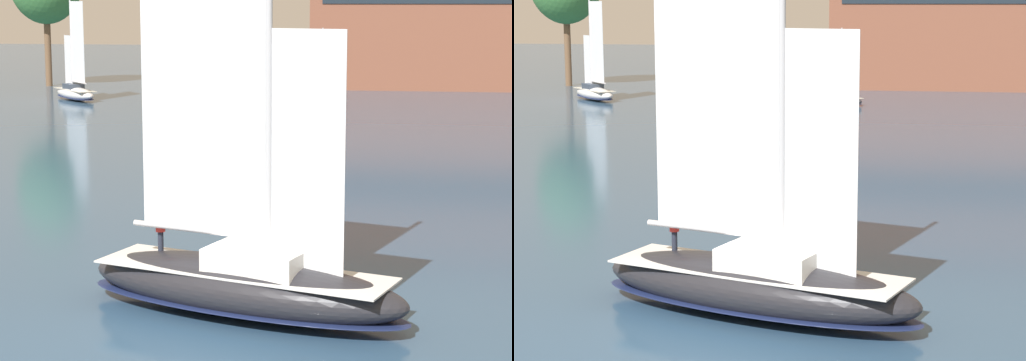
% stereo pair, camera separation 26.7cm
% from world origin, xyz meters
% --- Properties ---
extents(ground_plane, '(400.00, 400.00, 0.00)m').
position_xyz_m(ground_plane, '(0.00, 0.00, 0.00)').
color(ground_plane, '#2D4C6B').
extents(sailboat_main, '(12.25, 6.89, 16.22)m').
position_xyz_m(sailboat_main, '(0.02, -0.01, 1.25)').
color(sailboat_main, '#232328').
rests_on(sailboat_main, ground).
extents(sailboat_moored_near_marina, '(4.97, 5.18, 7.73)m').
position_xyz_m(sailboat_moored_near_marina, '(-2.43, 69.49, 0.53)').
color(sailboat_moored_near_marina, '#232328').
rests_on(sailboat_moored_near_marina, ground).
extents(sailboat_moored_mid_channel, '(7.18, 7.80, 11.41)m').
position_xyz_m(sailboat_moored_mid_channel, '(-29.05, 70.01, 0.93)').
color(sailboat_moored_mid_channel, silver).
rests_on(sailboat_moored_mid_channel, ground).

